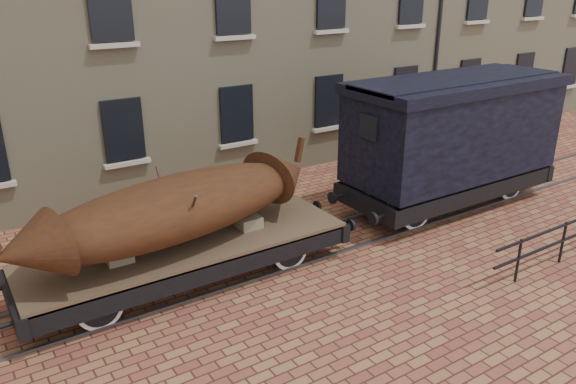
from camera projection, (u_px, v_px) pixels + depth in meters
ground at (300, 248)px, 13.50m from camera, size 90.00×90.00×0.00m
rail_track at (300, 247)px, 13.49m from camera, size 30.00×1.52×0.06m
flatcar_wagon at (189, 251)px, 11.79m from camera, size 7.71×2.09×1.16m
iron_boat at (177, 207)px, 11.32m from camera, size 7.06×2.94×1.68m
goods_van at (454, 127)px, 15.23m from camera, size 7.03×2.56×3.63m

